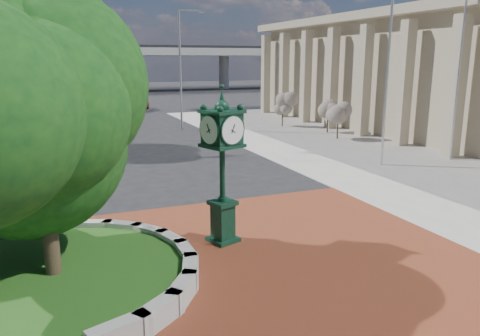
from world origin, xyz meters
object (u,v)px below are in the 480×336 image
post_clock (222,160)px  parked_car (138,103)px  street_lamp_near (183,61)px  flagpole_a (389,52)px  flagpole_b (460,66)px  street_lamp_far (92,57)px

post_clock → parked_car: bearing=83.7°
post_clock → street_lamp_near: 23.01m
post_clock → parked_car: post_clock is taller
parked_car → flagpole_a: flagpole_a is taller
post_clock → flagpole_a: flagpole_a is taller
parked_car → flagpole_b: (11.13, -31.45, 4.16)m
post_clock → street_lamp_near: size_ratio=0.52×
post_clock → flagpole_a: 13.28m
parked_car → flagpole_a: bearing=-58.7°
flagpole_b → post_clock: bearing=-157.6°
post_clock → parked_car: (4.19, 37.75, -1.68)m
flagpole_b → street_lamp_far: (-15.22, 33.98, 0.50)m
flagpole_a → parked_car: bearing=102.4°
post_clock → street_lamp_near: bearing=77.3°
parked_car → post_clock: bearing=-77.5°
parked_car → street_lamp_far: bearing=167.0°
flagpole_a → flagpole_b: flagpole_a is taller
street_lamp_far → street_lamp_near: bearing=-74.8°
street_lamp_near → street_lamp_far: (-4.90, 17.99, 0.32)m
flagpole_b → flagpole_a: bearing=175.3°
parked_car → flagpole_a: 32.21m
street_lamp_near → street_lamp_far: size_ratio=0.94×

